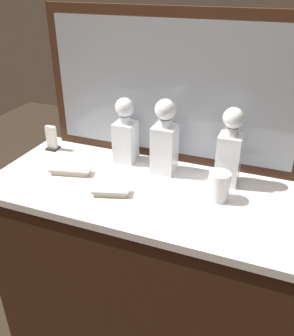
{
  "coord_description": "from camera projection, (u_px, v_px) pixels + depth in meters",
  "views": [
    {
      "loc": [
        0.42,
        -1.07,
        1.65
      ],
      "look_at": [
        0.0,
        0.0,
        1.02
      ],
      "focal_mm": 38.85,
      "sensor_mm": 36.0,
      "label": 1
    }
  ],
  "objects": [
    {
      "name": "crystal_tumbler_far_right",
      "position": [
        219.0,
        187.0,
        1.26
      ],
      "size": [
        0.08,
        0.08,
        0.1
      ],
      "color": "white",
      "rests_on": "dresser"
    },
    {
      "name": "crystal_decanter_center",
      "position": [
        125.0,
        137.0,
        1.49
      ],
      "size": [
        0.09,
        0.09,
        0.27
      ],
      "color": "white",
      "rests_on": "dresser"
    },
    {
      "name": "crystal_decanter_front",
      "position": [
        165.0,
        144.0,
        1.4
      ],
      "size": [
        0.09,
        0.09,
        0.3
      ],
      "color": "white",
      "rests_on": "dresser"
    },
    {
      "name": "dresser_mirror",
      "position": [
        171.0,
        90.0,
        1.42
      ],
      "size": [
        1.06,
        0.03,
        0.6
      ],
      "color": "#381E11",
      "rests_on": "dresser"
    },
    {
      "name": "silver_brush_left",
      "position": [
        111.0,
        191.0,
        1.3
      ],
      "size": [
        0.14,
        0.09,
        0.02
      ],
      "color": "#B7A88C",
      "rests_on": "dresser"
    },
    {
      "name": "silver_brush_center",
      "position": [
        71.0,
        171.0,
        1.44
      ],
      "size": [
        0.17,
        0.09,
        0.02
      ],
      "color": "#B7A88C",
      "rests_on": "dresser"
    },
    {
      "name": "dresser",
      "position": [
        147.0,
        279.0,
        1.57
      ],
      "size": [
        1.2,
        0.54,
        0.94
      ],
      "color": "#381E11",
      "rests_on": "ground_plane"
    },
    {
      "name": "crystal_decanter_far_left",
      "position": [
        229.0,
        154.0,
        1.32
      ],
      "size": [
        0.08,
        0.08,
        0.3
      ],
      "color": "white",
      "rests_on": "dresser"
    },
    {
      "name": "napkin_holder",
      "position": [
        52.0,
        140.0,
        1.62
      ],
      "size": [
        0.05,
        0.05,
        0.11
      ],
      "color": "black",
      "rests_on": "dresser"
    }
  ]
}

